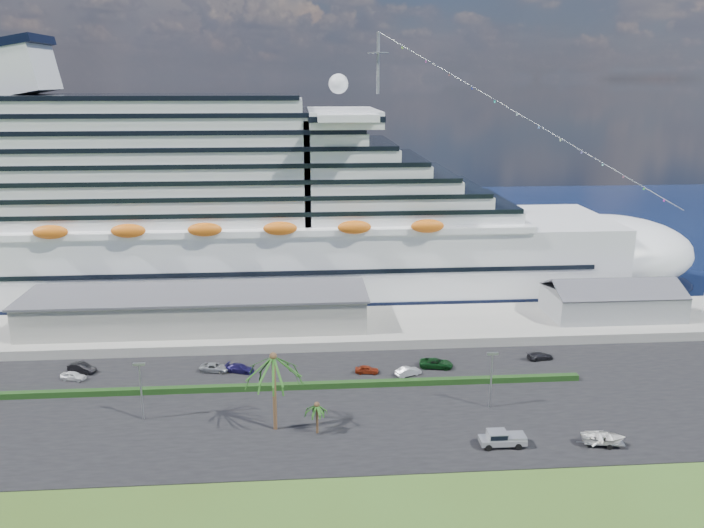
{
  "coord_description": "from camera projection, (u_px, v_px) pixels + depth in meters",
  "views": [
    {
      "loc": [
        -6.11,
        -78.48,
        44.89
      ],
      "look_at": [
        2.16,
        30.0,
        15.51
      ],
      "focal_mm": 35.0,
      "sensor_mm": 36.0,
      "label": 1
    }
  ],
  "objects": [
    {
      "name": "ground",
      "position": [
        353.0,
        442.0,
        87.7
      ],
      "size": [
        420.0,
        420.0,
        0.0
      ],
      "primitive_type": "plane",
      "color": "#39511B",
      "rests_on": "ground"
    },
    {
      "name": "asphalt_lot",
      "position": [
        347.0,
        403.0,
        98.27
      ],
      "size": [
        140.0,
        38.0,
        0.12
      ],
      "primitive_type": "cube",
      "color": "black",
      "rests_on": "ground"
    },
    {
      "name": "wharf",
      "position": [
        336.0,
        327.0,
        125.97
      ],
      "size": [
        240.0,
        20.0,
        1.8
      ],
      "primitive_type": "cube",
      "color": "gray",
      "rests_on": "ground"
    },
    {
      "name": "water",
      "position": [
        321.0,
        229.0,
        212.84
      ],
      "size": [
        420.0,
        160.0,
        0.02
      ],
      "primitive_type": "cube",
      "color": "black",
      "rests_on": "ground"
    },
    {
      "name": "cruise_ship",
      "position": [
        227.0,
        219.0,
        143.38
      ],
      "size": [
        191.0,
        38.0,
        54.0
      ],
      "color": "silver",
      "rests_on": "ground"
    },
    {
      "name": "terminal_building",
      "position": [
        197.0,
        309.0,
        123.06
      ],
      "size": [
        61.0,
        15.0,
        6.3
      ],
      "color": "gray",
      "rests_on": "wharf"
    },
    {
      "name": "port_shed",
      "position": [
        612.0,
        302.0,
        128.88
      ],
      "size": [
        24.0,
        12.31,
        7.37
      ],
      "color": "gray",
      "rests_on": "wharf"
    },
    {
      "name": "hedge",
      "position": [
        291.0,
        386.0,
        102.37
      ],
      "size": [
        88.0,
        1.1,
        0.9
      ],
      "primitive_type": "cube",
      "color": "black",
      "rests_on": "asphalt_lot"
    },
    {
      "name": "lamp_post_left",
      "position": [
        141.0,
        384.0,
        91.95
      ],
      "size": [
        1.6,
        0.35,
        8.27
      ],
      "color": "gray",
      "rests_on": "asphalt_lot"
    },
    {
      "name": "lamp_post_right",
      "position": [
        492.0,
        373.0,
        95.48
      ],
      "size": [
        1.6,
        0.35,
        8.27
      ],
      "color": "gray",
      "rests_on": "asphalt_lot"
    },
    {
      "name": "palm_tall",
      "position": [
        273.0,
        365.0,
        88.42
      ],
      "size": [
        8.82,
        8.82,
        11.13
      ],
      "color": "#47301E",
      "rests_on": "ground"
    },
    {
      "name": "palm_short",
      "position": [
        317.0,
        408.0,
        88.82
      ],
      "size": [
        3.53,
        3.53,
        4.56
      ],
      "color": "#47301E",
      "rests_on": "ground"
    },
    {
      "name": "parked_car_0",
      "position": [
        73.0,
        376.0,
        105.41
      ],
      "size": [
        4.17,
        2.59,
        1.33
      ],
      "primitive_type": "imported",
      "rotation": [
        0.0,
        0.0,
        1.29
      ],
      "color": "white",
      "rests_on": "asphalt_lot"
    },
    {
      "name": "parked_car_1",
      "position": [
        82.0,
        368.0,
        108.14
      ],
      "size": [
        4.81,
        3.27,
        1.5
      ],
      "primitive_type": "imported",
      "rotation": [
        0.0,
        0.0,
        1.16
      ],
      "color": "black",
      "rests_on": "asphalt_lot"
    },
    {
      "name": "parked_car_2",
      "position": [
        215.0,
        368.0,
        108.45
      ],
      "size": [
        5.04,
        3.08,
        1.3
      ],
      "primitive_type": "imported",
      "rotation": [
        0.0,
        0.0,
        1.36
      ],
      "color": "gray",
      "rests_on": "asphalt_lot"
    },
    {
      "name": "parked_car_3",
      "position": [
        240.0,
        368.0,
        108.17
      ],
      "size": [
        4.9,
        3.24,
        1.32
      ],
      "primitive_type": "imported",
      "rotation": [
        0.0,
        0.0,
        1.24
      ],
      "color": "#1B164D",
      "rests_on": "asphalt_lot"
    },
    {
      "name": "parked_car_4",
      "position": [
        367.0,
        369.0,
        107.8
      ],
      "size": [
        3.87,
        1.99,
        1.26
      ],
      "primitive_type": "imported",
      "rotation": [
        0.0,
        0.0,
        1.43
      ],
      "color": "maroon",
      "rests_on": "asphalt_lot"
    },
    {
      "name": "parked_car_5",
      "position": [
        408.0,
        371.0,
        106.97
      ],
      "size": [
        4.37,
        2.95,
        1.36
      ],
      "primitive_type": "imported",
      "rotation": [
        0.0,
        0.0,
        1.97
      ],
      "color": "silver",
      "rests_on": "asphalt_lot"
    },
    {
      "name": "parked_car_6",
      "position": [
        436.0,
        363.0,
        109.88
      ],
      "size": [
        5.77,
        3.53,
        1.49
      ],
      "primitive_type": "imported",
      "rotation": [
        0.0,
        0.0,
        1.36
      ],
      "color": "#0D3413",
      "rests_on": "asphalt_lot"
    },
    {
      "name": "parked_car_7",
      "position": [
        540.0,
        356.0,
        113.08
      ],
      "size": [
        4.58,
        2.44,
        1.26
      ],
      "primitive_type": "imported",
      "rotation": [
        0.0,
        0.0,
        1.73
      ],
      "color": "black",
      "rests_on": "asphalt_lot"
    },
    {
      "name": "pickup_truck",
      "position": [
        502.0,
        438.0,
        86.22
      ],
      "size": [
        5.89,
        2.35,
        2.07
      ],
      "color": "black",
      "rests_on": "asphalt_lot"
    },
    {
      "name": "boat_trailer",
      "position": [
        604.0,
        437.0,
        86.28
      ],
      "size": [
        6.42,
        4.7,
        1.78
      ],
      "color": "gray",
      "rests_on": "asphalt_lot"
    }
  ]
}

